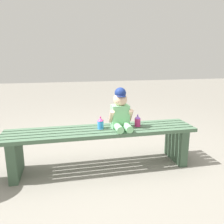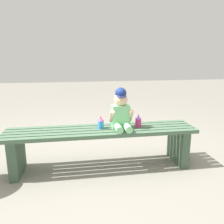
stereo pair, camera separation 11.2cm
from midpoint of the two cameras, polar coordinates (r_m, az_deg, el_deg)
The scene contains 5 objects.
ground_plane at distance 2.42m, azimuth -1.15°, elevation -13.45°, with size 16.00×16.00×0.00m, color gray.
park_bench at distance 2.30m, azimuth -1.18°, elevation -7.13°, with size 1.87×0.38×0.41m.
child_figure at distance 2.24m, azimuth 3.69°, elevation 0.27°, with size 0.23×0.27×0.40m.
sippy_cup_left at distance 2.25m, azimuth -1.39°, elevation -2.75°, with size 0.06×0.06×0.12m.
sippy_cup_right at distance 2.34m, azimuth 7.95°, elevation -2.29°, with size 0.06×0.06×0.12m.
Camera 2 is at (-0.24, -2.14, 1.11)m, focal length 36.66 mm.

